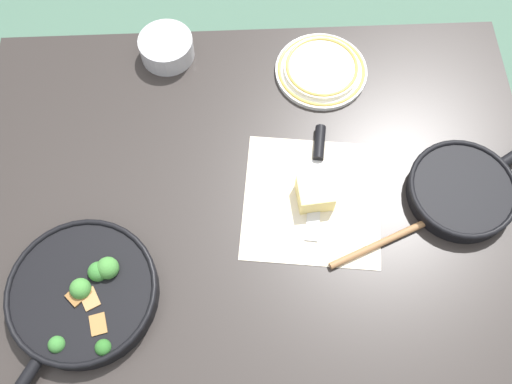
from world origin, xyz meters
TOP-DOWN VIEW (x-y plane):
  - ground_plane at (0.00, 0.00)m, footprint 14.00×14.00m
  - dining_table_red at (0.00, 0.00)m, footprint 1.25×0.93m
  - skillet_broccoli at (0.35, 0.21)m, footprint 0.30×0.41m
  - skillet_eggs at (-0.45, 0.01)m, footprint 0.33×0.25m
  - wooden_spoon at (-0.35, 0.09)m, footprint 0.33×0.16m
  - parchment_sheet at (-0.12, 0.02)m, footprint 0.33×0.33m
  - grater_knife at (-0.14, -0.07)m, footprint 0.07×0.28m
  - cheese_block at (-0.13, 0.01)m, footprint 0.08×0.08m
  - dinner_plate_stack at (-0.17, -0.32)m, footprint 0.22×0.22m
  - prep_bowl_steel at (0.20, -0.39)m, footprint 0.13×0.13m

SIDE VIEW (x-z plane):
  - ground_plane at x=0.00m, z-range 0.00..0.00m
  - dining_table_red at x=0.00m, z-range 0.29..1.01m
  - parchment_sheet at x=-0.12m, z-range 0.73..0.73m
  - wooden_spoon at x=-0.35m, z-range 0.72..0.74m
  - grater_knife at x=-0.14m, z-range 0.72..0.75m
  - dinner_plate_stack at x=-0.17m, z-range 0.72..0.75m
  - skillet_eggs at x=-0.45m, z-range 0.73..0.77m
  - cheese_block at x=-0.13m, z-range 0.73..0.78m
  - skillet_broccoli at x=0.35m, z-range 0.72..0.79m
  - prep_bowl_steel at x=0.20m, z-range 0.73..0.78m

